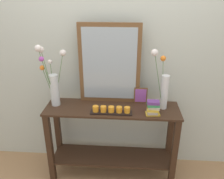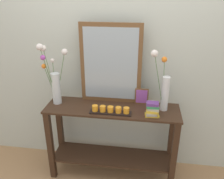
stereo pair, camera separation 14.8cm
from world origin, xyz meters
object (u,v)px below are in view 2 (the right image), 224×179
(mirror_leaning, at_px, (111,64))
(vase_right, at_px, (164,87))
(candle_tray, at_px, (111,110))
(picture_frame_small, at_px, (142,96))
(console_table, at_px, (112,135))
(tall_vase_left, at_px, (54,79))
(book_stack, at_px, (152,109))

(mirror_leaning, bearing_deg, vase_right, -12.94)
(mirror_leaning, bearing_deg, candle_tray, -81.94)
(vase_right, relative_size, picture_frame_small, 3.64)
(console_table, height_order, candle_tray, candle_tray)
(tall_vase_left, xyz_separation_m, book_stack, (0.96, -0.12, -0.19))
(vase_right, bearing_deg, mirror_leaning, 167.06)
(console_table, height_order, mirror_leaning, mirror_leaning)
(mirror_leaning, relative_size, vase_right, 1.32)
(console_table, relative_size, tall_vase_left, 2.09)
(vase_right, xyz_separation_m, book_stack, (-0.10, -0.13, -0.17))
(console_table, xyz_separation_m, vase_right, (0.48, 0.04, 0.55))
(vase_right, bearing_deg, console_table, -175.72)
(picture_frame_small, bearing_deg, tall_vase_left, -172.83)
(candle_tray, bearing_deg, mirror_leaning, 98.06)
(tall_vase_left, relative_size, picture_frame_small, 3.82)
(mirror_leaning, height_order, candle_tray, mirror_leaning)
(tall_vase_left, bearing_deg, book_stack, -7.36)
(console_table, distance_m, mirror_leaning, 0.73)
(tall_vase_left, relative_size, candle_tray, 1.60)
(vase_right, distance_m, picture_frame_small, 0.27)
(mirror_leaning, bearing_deg, picture_frame_small, -3.80)
(console_table, relative_size, vase_right, 2.19)
(mirror_leaning, distance_m, picture_frame_small, 0.45)
(picture_frame_small, bearing_deg, candle_tray, -139.97)
(console_table, height_order, book_stack, book_stack)
(console_table, height_order, tall_vase_left, tall_vase_left)
(tall_vase_left, distance_m, candle_tray, 0.63)
(console_table, bearing_deg, book_stack, -14.34)
(tall_vase_left, xyz_separation_m, picture_frame_small, (0.86, 0.11, -0.18))
(mirror_leaning, bearing_deg, console_table, -77.15)
(book_stack, bearing_deg, tall_vase_left, 172.64)
(console_table, distance_m, picture_frame_small, 0.51)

